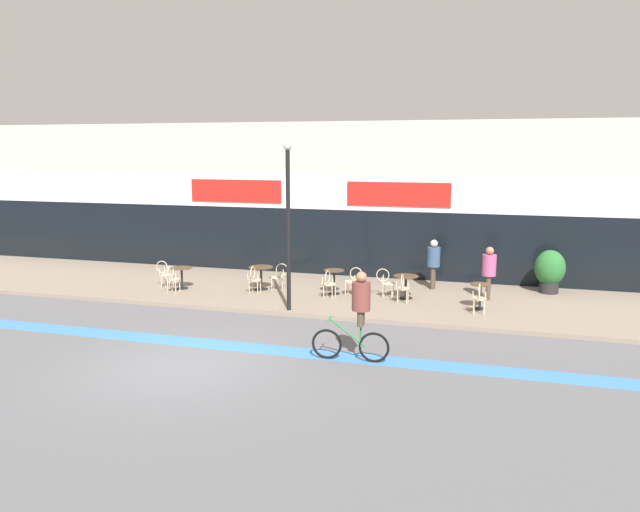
{
  "coord_description": "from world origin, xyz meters",
  "views": [
    {
      "loc": [
        6.58,
        -11.64,
        4.72
      ],
      "look_at": [
        1.06,
        7.14,
        1.31
      ],
      "focal_mm": 35.0,
      "sensor_mm": 36.0,
      "label": 1
    }
  ],
  "objects_px": {
    "cafe_chair_2_near": "(329,282)",
    "cafe_chair_2_side": "(353,279)",
    "cafe_chair_3_side": "(386,281)",
    "cafe_chair_0_side": "(165,272)",
    "cafe_chair_1_side": "(279,275)",
    "cafe_chair_1_near": "(254,278)",
    "bistro_table_3": "(406,282)",
    "cafe_chair_4_near": "(479,296)",
    "pedestrian_near_end": "(489,268)",
    "pedestrian_far_end": "(434,260)",
    "cafe_chair_0_near": "(172,277)",
    "cafe_chair_3_near": "(403,286)",
    "planter_pot": "(550,270)",
    "bistro_table_4": "(480,291)",
    "bistro_table_1": "(261,273)",
    "bistro_table_0": "(182,274)",
    "bistro_table_2": "(334,277)",
    "cyclist_0": "(358,311)",
    "lamp_post": "(288,213)"
  },
  "relations": [
    {
      "from": "cafe_chair_0_near",
      "to": "cafe_chair_1_near",
      "type": "relative_size",
      "value": 1.0
    },
    {
      "from": "cafe_chair_1_near",
      "to": "cafe_chair_2_side",
      "type": "distance_m",
      "value": 3.16
    },
    {
      "from": "cafe_chair_3_near",
      "to": "cafe_chair_3_side",
      "type": "relative_size",
      "value": 1.0
    },
    {
      "from": "bistro_table_1",
      "to": "cafe_chair_0_side",
      "type": "xyz_separation_m",
      "value": [
        -3.17,
        -0.65,
        -0.03
      ]
    },
    {
      "from": "bistro_table_4",
      "to": "cafe_chair_2_side",
      "type": "relative_size",
      "value": 0.82
    },
    {
      "from": "planter_pot",
      "to": "pedestrian_near_end",
      "type": "distance_m",
      "value": 2.37
    },
    {
      "from": "bistro_table_3",
      "to": "pedestrian_far_end",
      "type": "height_order",
      "value": "pedestrian_far_end"
    },
    {
      "from": "bistro_table_3",
      "to": "cafe_chair_3_near",
      "type": "relative_size",
      "value": 0.86
    },
    {
      "from": "cafe_chair_4_near",
      "to": "pedestrian_near_end",
      "type": "bearing_deg",
      "value": -3.84
    },
    {
      "from": "cafe_chair_0_near",
      "to": "planter_pot",
      "type": "relative_size",
      "value": 0.65
    },
    {
      "from": "bistro_table_1",
      "to": "cafe_chair_2_side",
      "type": "height_order",
      "value": "cafe_chair_2_side"
    },
    {
      "from": "cafe_chair_0_near",
      "to": "cafe_chair_1_side",
      "type": "height_order",
      "value": "same"
    },
    {
      "from": "cafe_chair_1_near",
      "to": "cafe_chair_3_near",
      "type": "bearing_deg",
      "value": -90.71
    },
    {
      "from": "cafe_chair_2_side",
      "to": "pedestrian_far_end",
      "type": "bearing_deg",
      "value": -141.68
    },
    {
      "from": "planter_pot",
      "to": "lamp_post",
      "type": "bearing_deg",
      "value": -149.06
    },
    {
      "from": "cyclist_0",
      "to": "pedestrian_near_end",
      "type": "xyz_separation_m",
      "value": [
        2.66,
        6.3,
        -0.06
      ]
    },
    {
      "from": "cafe_chair_0_near",
      "to": "cafe_chair_3_side",
      "type": "distance_m",
      "value": 6.8
    },
    {
      "from": "cafe_chair_3_near",
      "to": "pedestrian_near_end",
      "type": "xyz_separation_m",
      "value": [
        2.45,
        1.21,
        0.45
      ]
    },
    {
      "from": "cafe_chair_1_side",
      "to": "lamp_post",
      "type": "relative_size",
      "value": 0.19
    },
    {
      "from": "cafe_chair_2_side",
      "to": "planter_pot",
      "type": "relative_size",
      "value": 0.65
    },
    {
      "from": "cafe_chair_2_near",
      "to": "planter_pot",
      "type": "relative_size",
      "value": 0.65
    },
    {
      "from": "cafe_chair_2_near",
      "to": "cafe_chair_2_side",
      "type": "height_order",
      "value": "same"
    },
    {
      "from": "cafe_chair_3_near",
      "to": "cafe_chair_4_near",
      "type": "height_order",
      "value": "same"
    },
    {
      "from": "cafe_chair_2_near",
      "to": "cafe_chair_3_side",
      "type": "xyz_separation_m",
      "value": [
        1.66,
        0.66,
        0.0
      ]
    },
    {
      "from": "pedestrian_near_end",
      "to": "bistro_table_3",
      "type": "bearing_deg",
      "value": -167.29
    },
    {
      "from": "cafe_chair_2_near",
      "to": "pedestrian_near_end",
      "type": "height_order",
      "value": "pedestrian_near_end"
    },
    {
      "from": "bistro_table_3",
      "to": "cafe_chair_1_side",
      "type": "height_order",
      "value": "cafe_chair_1_side"
    },
    {
      "from": "bistro_table_3",
      "to": "cafe_chair_2_side",
      "type": "relative_size",
      "value": 0.86
    },
    {
      "from": "bistro_table_4",
      "to": "cafe_chair_1_near",
      "type": "xyz_separation_m",
      "value": [
        -7.0,
        -0.06,
        0.0
      ]
    },
    {
      "from": "cafe_chair_0_near",
      "to": "cafe_chair_2_side",
      "type": "xyz_separation_m",
      "value": [
        5.64,
        1.33,
        0.0
      ]
    },
    {
      "from": "bistro_table_2",
      "to": "cafe_chair_3_near",
      "type": "xyz_separation_m",
      "value": [
        2.28,
        -0.59,
        -0.03
      ]
    },
    {
      "from": "cafe_chair_0_side",
      "to": "cafe_chair_1_side",
      "type": "relative_size",
      "value": 1.0
    },
    {
      "from": "bistro_table_2",
      "to": "cafe_chair_3_side",
      "type": "bearing_deg",
      "value": 1.06
    },
    {
      "from": "cafe_chair_4_near",
      "to": "pedestrian_far_end",
      "type": "bearing_deg",
      "value": 30.97
    },
    {
      "from": "cyclist_0",
      "to": "cafe_chair_2_near",
      "type": "bearing_deg",
      "value": -70.79
    },
    {
      "from": "bistro_table_0",
      "to": "bistro_table_3",
      "type": "height_order",
      "value": "bistro_table_3"
    },
    {
      "from": "bistro_table_1",
      "to": "cafe_chair_0_side",
      "type": "bearing_deg",
      "value": -168.44
    },
    {
      "from": "cafe_chair_2_near",
      "to": "pedestrian_near_end",
      "type": "bearing_deg",
      "value": -69.89
    },
    {
      "from": "bistro_table_4",
      "to": "cafe_chair_2_near",
      "type": "xyz_separation_m",
      "value": [
        -4.54,
        -0.0,
        0.0
      ]
    },
    {
      "from": "bistro_table_1",
      "to": "cafe_chair_3_near",
      "type": "xyz_separation_m",
      "value": [
        4.75,
        -0.53,
        -0.03
      ]
    },
    {
      "from": "bistro_table_2",
      "to": "cafe_chair_1_side",
      "type": "distance_m",
      "value": 1.84
    },
    {
      "from": "bistro_table_1",
      "to": "cafe_chair_3_side",
      "type": "bearing_deg",
      "value": 1.27
    },
    {
      "from": "bistro_table_4",
      "to": "cafe_chair_4_near",
      "type": "xyz_separation_m",
      "value": [
        -0.0,
        -0.63,
        0.0
      ]
    },
    {
      "from": "bistro_table_0",
      "to": "bistro_table_4",
      "type": "bearing_deg",
      "value": 0.5
    },
    {
      "from": "cafe_chair_3_near",
      "to": "pedestrian_far_end",
      "type": "relative_size",
      "value": 0.55
    },
    {
      "from": "bistro_table_3",
      "to": "cafe_chair_3_near",
      "type": "bearing_deg",
      "value": -89.98
    },
    {
      "from": "cafe_chair_2_near",
      "to": "cafe_chair_2_side",
      "type": "distance_m",
      "value": 0.89
    },
    {
      "from": "cafe_chair_1_side",
      "to": "cafe_chair_2_near",
      "type": "xyz_separation_m",
      "value": [
        1.83,
        -0.57,
        0.0
      ]
    },
    {
      "from": "bistro_table_2",
      "to": "cafe_chair_0_near",
      "type": "height_order",
      "value": "cafe_chair_0_near"
    },
    {
      "from": "bistro_table_1",
      "to": "pedestrian_near_end",
      "type": "distance_m",
      "value": 7.24
    }
  ]
}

